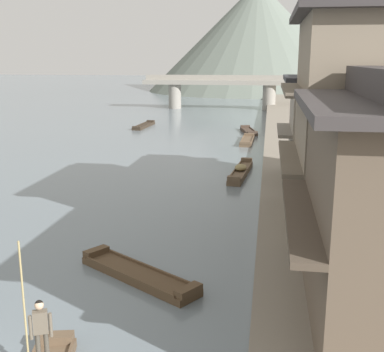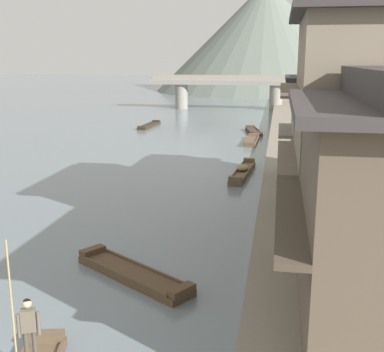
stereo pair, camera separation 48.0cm
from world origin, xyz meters
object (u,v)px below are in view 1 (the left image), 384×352
Objects in this scene: boat_moored_third at (144,126)px; house_waterfront_tall at (334,123)px; boat_moored_second at (249,131)px; boatman_person at (40,326)px; boat_midriver_drifting at (241,172)px; boat_moored_far at (138,275)px; stone_bridge at (221,88)px; boat_moored_nearest at (247,141)px; house_waterfront_second at (360,114)px.

house_waterfront_tall is (16.51, -24.13, 3.68)m from boat_moored_third.
boat_moored_third is at bearing 167.25° from boat_moored_second.
boat_midriver_drifting is at bearing 81.39° from boatman_person.
boat_moored_far is at bearing -122.17° from house_waterfront_tall.
house_waterfront_tall is at bearing 57.83° from boat_moored_far.
stone_bridge is (-4.90, 22.49, 2.91)m from boat_moored_second.
boatman_person is 19.50m from house_waterfront_tall.
stone_bridge is (-2.69, 56.01, 2.91)m from boat_moored_far.
stone_bridge reaches higher than boat_moored_nearest.
boat_moored_nearest is at bearing 102.49° from house_waterfront_second.
house_waterfront_tall is (7.50, 11.93, 3.67)m from boat_moored_far.
boat_moored_second is 0.86× the size of boat_moored_third.
house_waterfront_second is at bearing 51.21° from boatman_person.
house_waterfront_second is 52.47m from stone_bridge.
boat_midriver_drifting is at bearing 80.85° from boat_moored_far.
boat_midriver_drifting is at bearing 114.73° from house_waterfront_second.
boat_midriver_drifting reaches higher than boat_moored_nearest.
boat_moored_third is 35.89m from house_waterfront_second.
boat_moored_far is 56.15m from stone_bridge.
boat_moored_nearest is at bearing 85.23° from boat_moored_far.
boat_midriver_drifting is 0.67× the size of house_waterfront_second.
boat_moored_second reaches higher than boat_moored_nearest.
boat_moored_third is 23.62m from boat_midriver_drifting.
house_waterfront_second is 1.42× the size of house_waterfront_tall.
boat_moored_second is 1.02× the size of boat_moored_far.
house_waterfront_second is 0.39× the size of stone_bridge.
boat_midriver_drifting is (11.49, -20.63, 0.10)m from boat_moored_third.
boat_midriver_drifting is 12.90m from house_waterfront_second.
boat_midriver_drifting is at bearing -82.73° from stone_bridge.
house_waterfront_second is at bearing -62.36° from boat_moored_third.
boat_moored_nearest is 0.92× the size of boat_moored_third.
house_waterfront_second is at bearing -65.27° from boat_midriver_drifting.
boatman_person is 21.30m from boat_midriver_drifting.
boat_midriver_drifting is (2.49, 15.43, 0.08)m from boat_moored_far.
stone_bridge reaches higher than boat_midriver_drifting.
boat_moored_second is 0.54× the size of house_waterfront_second.
house_waterfront_tall is 0.27× the size of stone_bridge.
boat_moored_nearest is 0.22× the size of stone_bridge.
boat_moored_third is 0.63× the size of house_waterfront_second.
boat_moored_far is 0.21× the size of stone_bridge.
house_waterfront_tall is 45.25m from stone_bridge.
boat_moored_second is at bearing 103.78° from house_waterfront_tall.
boat_moored_far is 14.56m from house_waterfront_tall.
boatman_person is 61.67m from stone_bridge.
house_waterfront_second is at bearing 31.45° from boat_moored_far.
boat_moored_nearest is at bearing -79.90° from stone_bridge.
boat_moored_second is at bearing 91.16° from boat_moored_nearest.
house_waterfront_second reaches higher than house_waterfront_tall.
stone_bridge is at bearing 72.43° from boat_moored_third.
boatman_person is at bearing -97.09° from boat_moored_far.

